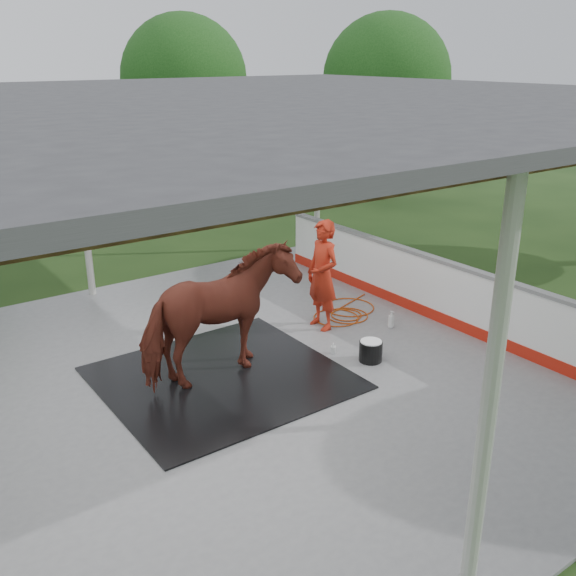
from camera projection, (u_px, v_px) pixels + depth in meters
ground at (207, 390)px, 9.28m from camera, size 100.00×100.00×0.00m
concrete_slab at (207, 389)px, 9.27m from camera, size 12.00×10.00×0.05m
pavilion_structure at (193, 107)px, 7.91m from camera, size 12.60×10.60×4.05m
dasher_board at (429, 288)px, 11.60m from camera, size 0.16×8.00×1.15m
tree_belt at (182, 115)px, 8.82m from camera, size 28.00×28.00×5.80m
rubber_mat at (222, 378)px, 9.51m from camera, size 3.36×3.15×0.03m
horse at (220, 316)px, 9.17m from camera, size 2.40×1.26×1.96m
handler at (323, 275)px, 10.97m from camera, size 0.47×0.71×1.93m
wash_bucket at (371, 351)px, 10.00m from camera, size 0.37×0.37×0.34m
soap_bottle_a at (391, 319)px, 11.23m from camera, size 0.14×0.14×0.31m
soap_bottle_b at (333, 348)px, 10.28m from camera, size 0.11×0.11×0.18m
hose_coil at (345, 313)px, 11.87m from camera, size 1.65×1.15×0.02m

